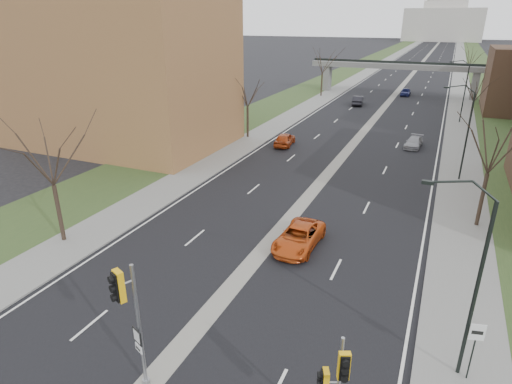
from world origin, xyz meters
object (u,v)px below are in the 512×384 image
Objects in this scene: car_left_near at (285,139)px; speed_limit_sign at (475,342)px; signal_pole_median at (128,308)px; car_right_near at (299,237)px; signal_pole_right at (335,380)px; car_left_far at (358,100)px; car_right_far at (406,92)px; car_right_mid at (414,142)px.

speed_limit_sign is at bearing 116.15° from car_left_near.
signal_pole_median is 14.46m from car_right_near.
signal_pole_right is 7.03m from speed_limit_sign.
car_left_near is at bearing 113.93° from car_right_near.
speed_limit_sign is 62.46m from car_left_far.
car_left_near is at bearing 77.71° from car_left_far.
signal_pole_median reaches higher than speed_limit_sign.
speed_limit_sign is 36.35m from car_left_near.
signal_pole_right is at bearing 93.65° from car_left_far.
car_right_near is (2.27, 13.89, -3.30)m from signal_pole_median.
car_left_near is 1.06× the size of car_right_far.
car_right_near is at bearing -90.28° from car_right_far.
speed_limit_sign is at bearing -36.74° from car_right_near.
signal_pole_right reaches higher than car_left_far.
car_right_mid is (11.47, -24.09, -0.18)m from car_left_far.
car_right_far is (-10.14, 73.84, -1.31)m from speed_limit_sign.
signal_pole_median is 42.72m from car_right_mid.
signal_pole_median is 1.23× the size of signal_pole_right.
car_right_far is (9.39, 43.21, -0.05)m from car_left_near.
signal_pole_median is 7.97m from signal_pole_right.
car_right_mid is at bearing -82.98° from car_right_far.
car_left_far is 26.69m from car_right_mid.
car_left_far is 52.61m from car_right_near.
speed_limit_sign reaches higher than car_right_near.
car_right_near is 28.50m from car_right_mid.
speed_limit_sign is at bearing -82.46° from car_right_far.
car_left_near is (-19.53, 30.63, -1.27)m from speed_limit_sign.
signal_pole_right reaches higher than car_right_near.
signal_pole_median is 79.86m from car_right_far.
car_left_far reaches higher than car_right_far.
signal_pole_right is 14.58m from car_right_near.
signal_pole_right is 41.42m from car_right_mid.
signal_pole_right is 1.09× the size of car_right_far.
car_left_far reaches higher than car_right_near.
signal_pole_right is at bearing -145.06° from speed_limit_sign.
signal_pole_median is at bearing 86.82° from car_left_far.
car_left_far is (2.75, 29.52, 0.00)m from car_left_near.
car_right_far is at bearing 70.76° from signal_pole_right.
signal_pole_median is 1.21× the size of car_left_far.
speed_limit_sign is 12.97m from car_right_near.
car_left_near is at bearing 124.71° from signal_pole_median.
speed_limit_sign is 0.65× the size of car_right_far.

